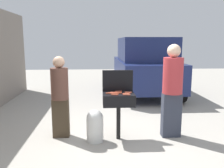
{
  "coord_description": "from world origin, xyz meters",
  "views": [
    {
      "loc": [
        -0.37,
        -4.42,
        1.86
      ],
      "look_at": [
        -0.07,
        0.41,
        1.0
      ],
      "focal_mm": 37.71,
      "sensor_mm": 36.0,
      "label": 1
    }
  ],
  "objects_px": {
    "hot_dog_5": "(118,92)",
    "hot_dog_9": "(112,93)",
    "hot_dog_1": "(128,93)",
    "hot_dog_8": "(109,93)",
    "hot_dog_4": "(115,95)",
    "hot_dog_7": "(114,92)",
    "bbq_grill": "(119,101)",
    "hot_dog_6": "(115,94)",
    "propane_tank": "(95,125)",
    "hot_dog_2": "(126,94)",
    "hot_dog_3": "(118,93)",
    "hot_dog_0": "(127,95)",
    "parked_minivan": "(144,65)",
    "person_left": "(60,94)",
    "person_right": "(172,88)"
  },
  "relations": [
    {
      "from": "hot_dog_2",
      "to": "person_left",
      "type": "xyz_separation_m",
      "value": [
        -1.26,
        0.27,
        -0.05
      ]
    },
    {
      "from": "hot_dog_3",
      "to": "hot_dog_2",
      "type": "bearing_deg",
      "value": -31.08
    },
    {
      "from": "bbq_grill",
      "to": "hot_dog_4",
      "type": "xyz_separation_m",
      "value": [
        -0.09,
        -0.15,
        0.15
      ]
    },
    {
      "from": "hot_dog_6",
      "to": "propane_tank",
      "type": "bearing_deg",
      "value": -175.16
    },
    {
      "from": "person_right",
      "to": "hot_dog_7",
      "type": "bearing_deg",
      "value": 3.46
    },
    {
      "from": "hot_dog_5",
      "to": "hot_dog_9",
      "type": "relative_size",
      "value": 1.0
    },
    {
      "from": "hot_dog_6",
      "to": "person_left",
      "type": "height_order",
      "value": "person_left"
    },
    {
      "from": "hot_dog_7",
      "to": "hot_dog_9",
      "type": "bearing_deg",
      "value": -140.5
    },
    {
      "from": "hot_dog_4",
      "to": "hot_dog_6",
      "type": "bearing_deg",
      "value": 77.68
    },
    {
      "from": "hot_dog_0",
      "to": "hot_dog_4",
      "type": "distance_m",
      "value": 0.22
    },
    {
      "from": "bbq_grill",
      "to": "hot_dog_6",
      "type": "relative_size",
      "value": 6.95
    },
    {
      "from": "hot_dog_8",
      "to": "hot_dog_1",
      "type": "bearing_deg",
      "value": 6.31
    },
    {
      "from": "bbq_grill",
      "to": "hot_dog_5",
      "type": "relative_size",
      "value": 6.95
    },
    {
      "from": "hot_dog_5",
      "to": "hot_dog_6",
      "type": "distance_m",
      "value": 0.19
    },
    {
      "from": "person_left",
      "to": "hot_dog_5",
      "type": "bearing_deg",
      "value": -17.38
    },
    {
      "from": "hot_dog_1",
      "to": "hot_dog_4",
      "type": "xyz_separation_m",
      "value": [
        -0.27,
        -0.16,
        0.0
      ]
    },
    {
      "from": "hot_dog_6",
      "to": "hot_dog_8",
      "type": "height_order",
      "value": "same"
    },
    {
      "from": "hot_dog_2",
      "to": "hot_dog_3",
      "type": "height_order",
      "value": "same"
    },
    {
      "from": "parked_minivan",
      "to": "person_right",
      "type": "bearing_deg",
      "value": 86.45
    },
    {
      "from": "person_left",
      "to": "hot_dog_4",
      "type": "bearing_deg",
      "value": -31.83
    },
    {
      "from": "hot_dog_9",
      "to": "bbq_grill",
      "type": "bearing_deg",
      "value": -2.87
    },
    {
      "from": "bbq_grill",
      "to": "hot_dog_0",
      "type": "height_order",
      "value": "hot_dog_0"
    },
    {
      "from": "hot_dog_0",
      "to": "hot_dog_2",
      "type": "relative_size",
      "value": 1.0
    },
    {
      "from": "propane_tank",
      "to": "parked_minivan",
      "type": "distance_m",
      "value": 4.72
    },
    {
      "from": "hot_dog_3",
      "to": "parked_minivan",
      "type": "bearing_deg",
      "value": 72.66
    },
    {
      "from": "bbq_grill",
      "to": "hot_dog_9",
      "type": "height_order",
      "value": "hot_dog_9"
    },
    {
      "from": "hot_dog_2",
      "to": "person_right",
      "type": "relative_size",
      "value": 0.07
    },
    {
      "from": "hot_dog_3",
      "to": "person_left",
      "type": "relative_size",
      "value": 0.08
    },
    {
      "from": "hot_dog_7",
      "to": "hot_dog_8",
      "type": "distance_m",
      "value": 0.11
    },
    {
      "from": "bbq_grill",
      "to": "person_right",
      "type": "xyz_separation_m",
      "value": [
        1.06,
        0.07,
        0.23
      ]
    },
    {
      "from": "hot_dog_1",
      "to": "hot_dog_9",
      "type": "relative_size",
      "value": 1.0
    },
    {
      "from": "bbq_grill",
      "to": "propane_tank",
      "type": "relative_size",
      "value": 1.47
    },
    {
      "from": "hot_dog_0",
      "to": "person_left",
      "type": "height_order",
      "value": "person_left"
    },
    {
      "from": "hot_dog_3",
      "to": "propane_tank",
      "type": "distance_m",
      "value": 0.75
    },
    {
      "from": "hot_dog_1",
      "to": "propane_tank",
      "type": "xyz_separation_m",
      "value": [
        -0.64,
        -0.11,
        -0.6
      ]
    },
    {
      "from": "hot_dog_3",
      "to": "person_right",
      "type": "relative_size",
      "value": 0.07
    },
    {
      "from": "person_right",
      "to": "hot_dog_1",
      "type": "bearing_deg",
      "value": 5.63
    },
    {
      "from": "hot_dog_5",
      "to": "hot_dog_6",
      "type": "bearing_deg",
      "value": -112.03
    },
    {
      "from": "hot_dog_4",
      "to": "hot_dog_7",
      "type": "distance_m",
      "value": 0.19
    },
    {
      "from": "hot_dog_1",
      "to": "hot_dog_7",
      "type": "height_order",
      "value": "same"
    },
    {
      "from": "hot_dog_1",
      "to": "hot_dog_8",
      "type": "bearing_deg",
      "value": -173.69
    },
    {
      "from": "propane_tank",
      "to": "hot_dog_0",
      "type": "bearing_deg",
      "value": -6.88
    },
    {
      "from": "hot_dog_1",
      "to": "hot_dog_2",
      "type": "distance_m",
      "value": 0.12
    },
    {
      "from": "hot_dog_6",
      "to": "person_left",
      "type": "relative_size",
      "value": 0.08
    },
    {
      "from": "propane_tank",
      "to": "parked_minivan",
      "type": "height_order",
      "value": "parked_minivan"
    },
    {
      "from": "hot_dog_4",
      "to": "parked_minivan",
      "type": "height_order",
      "value": "parked_minivan"
    },
    {
      "from": "hot_dog_5",
      "to": "hot_dog_8",
      "type": "distance_m",
      "value": 0.23
    },
    {
      "from": "hot_dog_7",
      "to": "person_right",
      "type": "relative_size",
      "value": 0.07
    },
    {
      "from": "hot_dog_7",
      "to": "person_right",
      "type": "distance_m",
      "value": 1.15
    },
    {
      "from": "hot_dog_4",
      "to": "hot_dog_5",
      "type": "height_order",
      "value": "same"
    }
  ]
}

